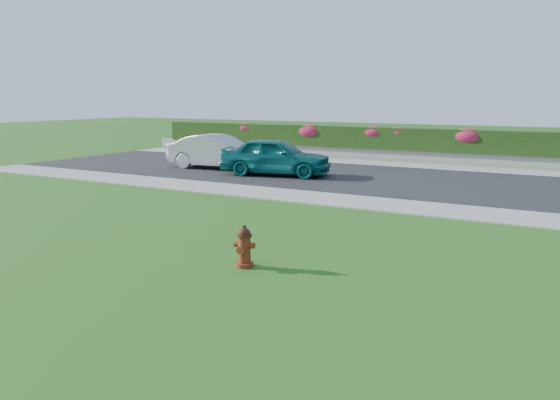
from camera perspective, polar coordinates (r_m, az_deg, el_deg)
The scene contains 14 objects.
ground at distance 9.46m, azimuth -10.66°, elevation -9.52°, with size 120.00×120.00×0.00m, color black.
street_far at distance 23.62m, azimuth 1.69°, elevation 2.86°, with size 26.00×8.00×0.04m, color black.
sidewalk_far at distance 19.94m, azimuth -7.51°, elevation 1.32°, with size 24.00×2.00×0.04m, color gray.
sidewalk_beyond at distance 26.85m, azimuth 14.30°, elevation 3.48°, with size 34.00×2.00×0.04m, color gray.
retaining_wall at distance 28.26m, azimuth 15.11°, elevation 4.36°, with size 34.00×0.40×0.60m, color gray.
hedge at distance 28.28m, azimuth 15.24°, elevation 6.09°, with size 32.00×0.90×1.10m, color black.
fire_hydrant at distance 10.58m, azimuth -3.75°, elevation -4.94°, with size 0.43×0.40×0.83m.
sedan_teal at distance 22.69m, azimuth -0.44°, elevation 4.58°, with size 1.84×4.57×1.56m, color #0C5C5A.
sedan_silver at distance 24.99m, azimuth -6.45°, elevation 5.04°, with size 1.62×4.64×1.53m, color #B3B5BB.
flower_clump_a at distance 32.40m, azimuth -3.48°, elevation 7.53°, with size 1.22×0.79×0.61m, color #C3214C.
flower_clump_b at distance 30.37m, azimuth 3.23°, elevation 7.20°, with size 1.56×1.00×0.78m, color #C3214C.
flower_clump_c at distance 28.97m, azimuth 9.79°, elevation 6.98°, with size 1.34×0.86×0.67m, color #C3214C.
flower_clump_d at distance 28.55m, azimuth 12.33°, elevation 6.91°, with size 1.15×0.74×0.57m, color #C3214C.
flower_clump_e at distance 27.77m, azimuth 19.08°, elevation 6.31°, with size 1.55×0.99×0.77m, color #C3214C.
Camera 1 is at (5.74, -6.79, 3.24)m, focal length 35.00 mm.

